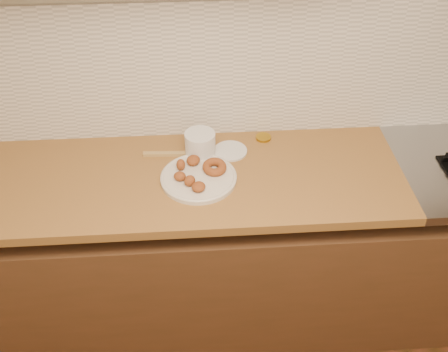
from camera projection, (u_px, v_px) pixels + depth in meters
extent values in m
cube|color=tan|center=(275.00, 34.00, 2.08)|extent=(4.00, 0.02, 2.70)
cube|color=#52311C|center=(272.00, 256.00, 2.46)|extent=(3.60, 0.60, 0.77)
cube|color=olive|center=(119.00, 182.00, 2.11)|extent=(2.30, 0.62, 0.04)
cube|color=beige|center=(274.00, 70.00, 2.17)|extent=(3.60, 0.02, 0.60)
cylinder|color=beige|center=(199.00, 178.00, 2.08)|extent=(0.30, 0.30, 0.02)
torus|color=brown|center=(214.00, 167.00, 2.10)|extent=(0.13, 0.13, 0.04)
ellipsoid|color=brown|center=(181.00, 165.00, 2.10)|extent=(0.04, 0.05, 0.05)
ellipsoid|color=brown|center=(180.00, 176.00, 2.05)|extent=(0.06, 0.05, 0.04)
ellipsoid|color=brown|center=(190.00, 181.00, 2.02)|extent=(0.06, 0.06, 0.04)
ellipsoid|color=brown|center=(199.00, 187.00, 2.00)|extent=(0.07, 0.07, 0.03)
ellipsoid|color=brown|center=(193.00, 160.00, 2.13)|extent=(0.08, 0.08, 0.04)
cylinder|color=silver|center=(200.00, 144.00, 2.18)|extent=(0.17, 0.17, 0.11)
cylinder|color=silver|center=(230.00, 151.00, 2.23)|extent=(0.17, 0.17, 0.01)
cylinder|color=#AA851D|center=(263.00, 138.00, 2.30)|extent=(0.08, 0.08, 0.01)
cube|color=#A3854B|center=(165.00, 154.00, 2.21)|extent=(0.18, 0.03, 0.01)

